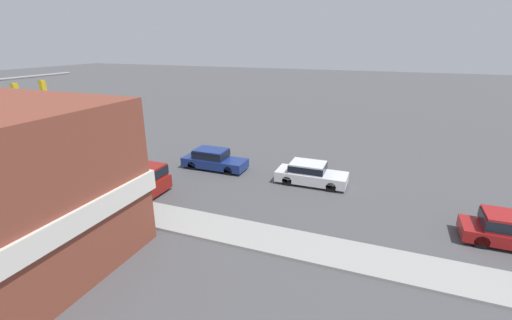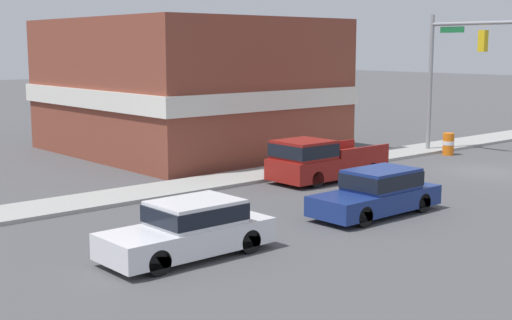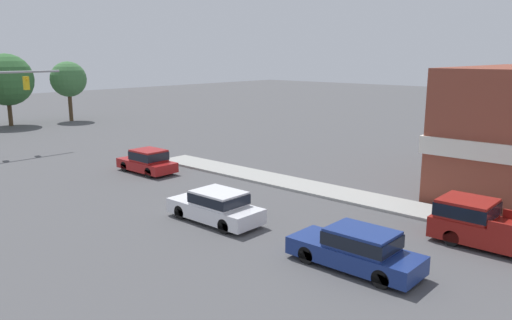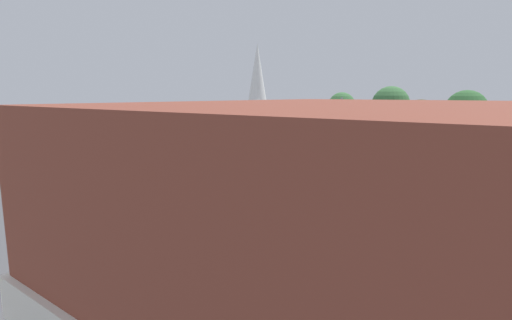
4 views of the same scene
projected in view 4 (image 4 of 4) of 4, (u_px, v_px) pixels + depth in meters
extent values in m
cylinder|color=gray|center=(341.00, 126.00, 47.42)|extent=(0.22, 0.22, 6.73)
cylinder|color=gray|center=(376.00, 102.00, 44.47)|extent=(8.22, 0.18, 0.18)
cube|color=gold|center=(367.00, 110.00, 45.19)|extent=(0.36, 0.36, 1.05)
sphere|color=yellow|center=(366.00, 107.00, 44.99)|extent=(0.22, 0.22, 0.22)
cube|color=gold|center=(387.00, 110.00, 43.78)|extent=(0.36, 0.36, 1.05)
sphere|color=yellow|center=(387.00, 107.00, 43.57)|extent=(0.22, 0.22, 0.22)
cube|color=#196B38|center=(351.00, 104.00, 46.27)|extent=(1.40, 0.04, 0.30)
cylinder|color=black|center=(152.00, 210.00, 23.65)|extent=(0.22, 0.66, 0.66)
cylinder|color=black|center=(170.00, 215.00, 22.70)|extent=(0.22, 0.66, 0.66)
cylinder|color=black|center=(106.00, 222.00, 21.30)|extent=(0.22, 0.66, 0.66)
cylinder|color=black|center=(123.00, 228.00, 20.34)|extent=(0.22, 0.66, 0.66)
cube|color=navy|center=(139.00, 215.00, 21.97)|extent=(1.79, 4.87, 0.65)
cube|color=navy|center=(134.00, 205.00, 21.63)|extent=(1.65, 2.34, 0.68)
cube|color=black|center=(134.00, 205.00, 21.63)|extent=(1.67, 2.43, 0.48)
cylinder|color=black|center=(346.00, 172.00, 35.00)|extent=(0.22, 0.66, 0.66)
cylinder|color=black|center=(363.00, 174.00, 34.04)|extent=(0.22, 0.66, 0.66)
cylinder|color=black|center=(332.00, 177.00, 32.94)|extent=(0.22, 0.66, 0.66)
cylinder|color=black|center=(350.00, 180.00, 31.98)|extent=(0.22, 0.66, 0.66)
cube|color=maroon|center=(348.00, 174.00, 33.46)|extent=(1.82, 4.26, 0.61)
cube|color=maroon|center=(347.00, 166.00, 33.15)|extent=(1.67, 2.04, 0.74)
cube|color=black|center=(347.00, 166.00, 33.15)|extent=(1.69, 2.13, 0.52)
cylinder|color=black|center=(236.00, 187.00, 29.32)|extent=(0.22, 0.66, 0.66)
cylinder|color=black|center=(254.00, 191.00, 28.33)|extent=(0.22, 0.66, 0.66)
cylinder|color=black|center=(208.00, 195.00, 27.04)|extent=(0.22, 0.66, 0.66)
cylinder|color=black|center=(226.00, 199.00, 26.05)|extent=(0.22, 0.66, 0.66)
cube|color=silver|center=(231.00, 190.00, 27.65)|extent=(1.87, 4.72, 0.68)
cube|color=silver|center=(228.00, 182.00, 27.33)|extent=(1.72, 2.26, 0.63)
cube|color=black|center=(228.00, 182.00, 27.33)|extent=(1.74, 2.35, 0.44)
cylinder|color=black|center=(166.00, 247.00, 17.85)|extent=(0.22, 0.66, 0.66)
cylinder|color=black|center=(194.00, 258.00, 16.73)|extent=(0.22, 0.66, 0.66)
cylinder|color=black|center=(97.00, 273.00, 15.25)|extent=(0.22, 0.66, 0.66)
cylinder|color=black|center=(126.00, 288.00, 14.13)|extent=(0.22, 0.66, 0.66)
cube|color=maroon|center=(148.00, 259.00, 15.94)|extent=(2.07, 5.38, 0.85)
cube|color=maroon|center=(175.00, 230.00, 16.96)|extent=(1.97, 2.04, 0.75)
cube|color=black|center=(175.00, 230.00, 16.96)|extent=(1.99, 2.13, 0.53)
cube|color=maroon|center=(107.00, 247.00, 15.52)|extent=(0.12, 3.03, 0.35)
cube|color=maroon|center=(137.00, 260.00, 14.34)|extent=(0.12, 3.03, 0.35)
cube|color=brown|center=(437.00, 267.00, 8.51)|extent=(13.37, 11.61, 6.90)
cube|color=silver|center=(436.00, 285.00, 8.58)|extent=(13.67, 11.91, 0.90)
cube|color=white|center=(257.00, 124.00, 54.55)|extent=(2.26, 2.26, 6.24)
cone|color=white|center=(257.00, 72.00, 53.42)|extent=(2.49, 2.49, 7.62)
cylinder|color=#4C3823|center=(341.00, 129.00, 62.19)|extent=(0.44, 0.44, 3.44)
sphere|color=#3D703D|center=(342.00, 106.00, 61.61)|extent=(4.18, 4.18, 4.18)
cylinder|color=#4C3823|center=(389.00, 132.00, 60.76)|extent=(0.44, 0.44, 2.96)
sphere|color=#3D703D|center=(390.00, 105.00, 60.11)|extent=(5.64, 5.64, 5.64)
cylinder|color=#4C3823|center=(419.00, 137.00, 55.81)|extent=(0.44, 0.44, 2.39)
sphere|color=#4C4C33|center=(421.00, 115.00, 55.31)|extent=(4.25, 4.25, 4.25)
cylinder|color=#4C3823|center=(464.00, 138.00, 53.82)|extent=(0.44, 0.44, 2.45)
sphere|color=#336633|center=(466.00, 111.00, 53.22)|extent=(5.49, 5.49, 5.49)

